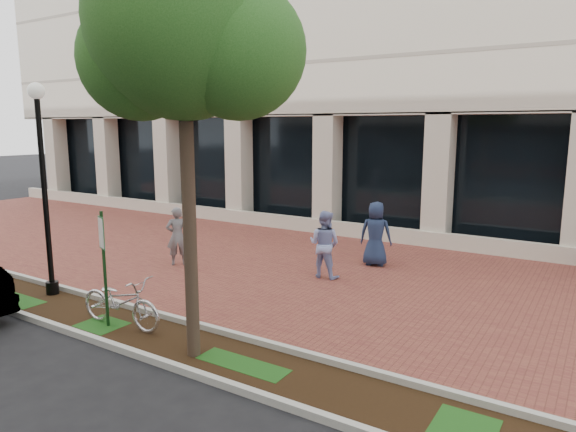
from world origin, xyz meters
The scene contains 12 objects.
ground centered at (0.00, 0.00, 0.00)m, with size 120.00×120.00×0.00m, color black.
brick_plaza centered at (0.00, 0.00, 0.01)m, with size 40.00×9.00×0.01m, color brown.
planting_strip centered at (0.00, -5.25, 0.01)m, with size 40.00×1.50×0.01m, color black.
curb_plaza_side centered at (0.00, -4.50, 0.06)m, with size 40.00×0.12×0.12m, color #B9B9AF.
curb_street_side centered at (0.00, -6.00, 0.06)m, with size 40.00×0.12×0.12m, color #B9B9AF.
parking_sign centered at (-1.30, -5.38, 1.45)m, with size 0.34×0.07×2.26m.
lamppost centered at (-3.96, -4.78, 2.66)m, with size 0.36×0.36×4.73m.
street_tree centered at (1.01, -5.40, 5.16)m, with size 3.52×2.94×6.82m.
locked_bicycle centered at (-1.06, -5.23, 0.51)m, with size 0.67×1.93×1.01m, color silver.
pedestrian_left centered at (-3.31, -1.39, 0.82)m, with size 0.59×0.39×1.63m, color slate.
pedestrian_mid centered at (0.67, -0.25, 0.86)m, with size 0.84×0.65×1.72m, color #8F9DD5.
pedestrian_right centered at (1.33, 1.50, 0.89)m, with size 0.87×0.57×1.79m, color #1C2948.
Camera 1 is at (6.65, -11.43, 3.82)m, focal length 32.00 mm.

